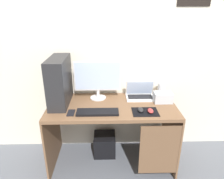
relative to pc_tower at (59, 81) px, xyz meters
name	(u,v)px	position (x,y,z in m)	size (l,w,h in m)	color
ground_plane	(112,160)	(0.56, -0.07, -1.00)	(8.00, 8.00, 0.00)	slate
wall_back	(111,47)	(0.56, 0.30, 0.30)	(4.00, 0.05, 2.60)	beige
desk	(114,118)	(0.57, -0.08, -0.41)	(1.37, 0.66, 0.75)	brown
pc_tower	(59,81)	(0.00, 0.00, 0.00)	(0.18, 0.50, 0.50)	#232326
monitor	(98,79)	(0.40, 0.11, -0.01)	(0.52, 0.18, 0.44)	silver
laptop	(140,94)	(0.89, 0.12, -0.21)	(0.32, 0.21, 0.20)	white
speaker	(161,90)	(1.14, 0.15, -0.17)	(0.09, 0.09, 0.16)	silver
projector	(163,97)	(1.12, -0.01, -0.20)	(0.20, 0.14, 0.11)	#B7BCC6
keyboard	(98,112)	(0.41, -0.25, -0.24)	(0.42, 0.14, 0.02)	black
mousepad	(145,112)	(0.89, -0.24, -0.25)	(0.26, 0.20, 0.01)	black
mouse_left	(141,110)	(0.84, -0.23, -0.23)	(0.06, 0.10, 0.03)	#232326
mouse_right	(150,111)	(0.94, -0.26, -0.23)	(0.06, 0.10, 0.03)	#B23333
cell_phone	(71,113)	(0.14, -0.25, -0.25)	(0.07, 0.13, 0.01)	black
subwoofer	(105,144)	(0.47, 0.07, -0.87)	(0.26, 0.26, 0.26)	black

